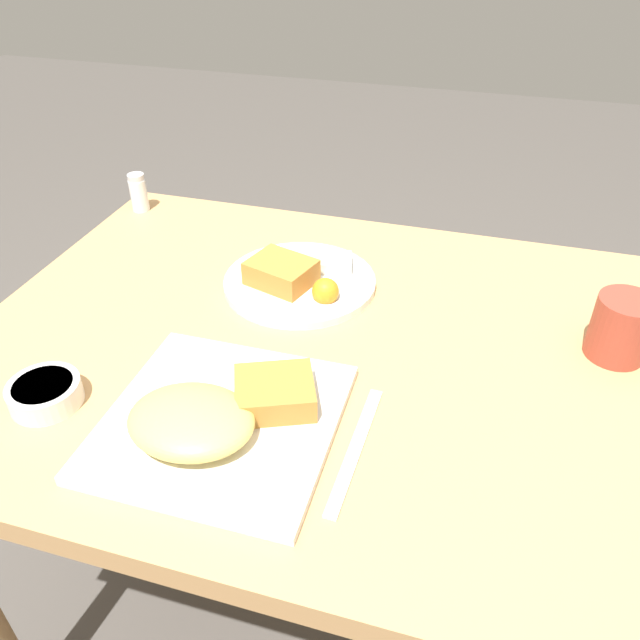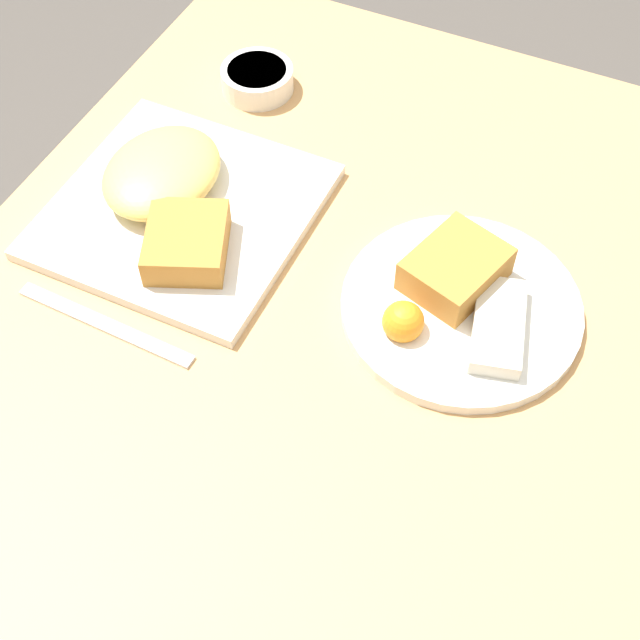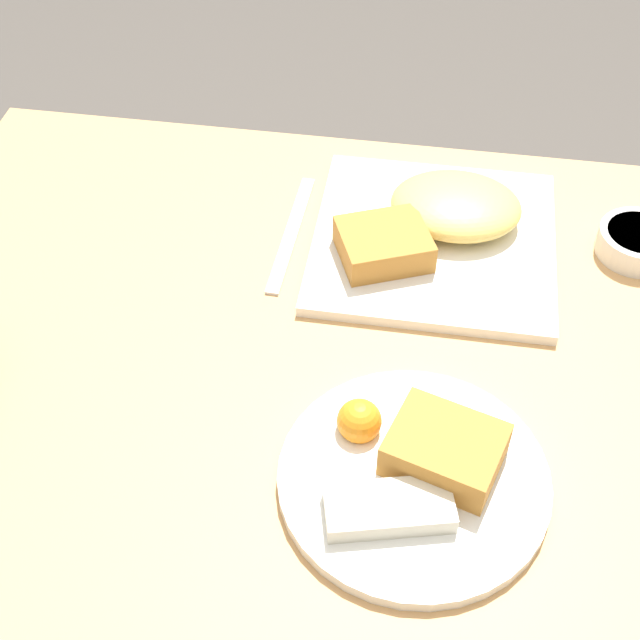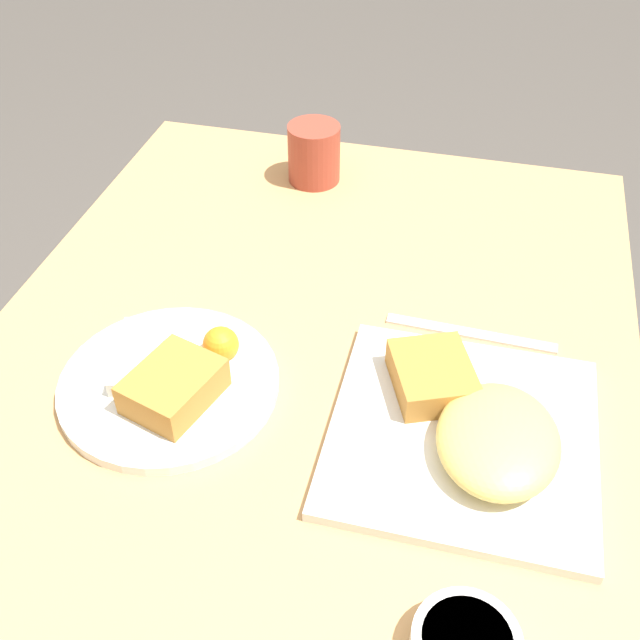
{
  "view_description": "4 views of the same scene",
  "coord_description": "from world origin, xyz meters",
  "px_view_note": "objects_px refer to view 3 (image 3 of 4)",
  "views": [
    {
      "loc": [
        0.2,
        -0.71,
        1.28
      ],
      "look_at": [
        -0.01,
        0.01,
        0.74
      ],
      "focal_mm": 35.0,
      "sensor_mm": 36.0,
      "label": 1
    },
    {
      "loc": [
        0.5,
        0.24,
        1.47
      ],
      "look_at": [
        0.01,
        0.02,
        0.75
      ],
      "focal_mm": 50.0,
      "sensor_mm": 36.0,
      "label": 2
    },
    {
      "loc": [
        -0.07,
        0.61,
        1.43
      ],
      "look_at": [
        0.03,
        -0.02,
        0.75
      ],
      "focal_mm": 50.0,
      "sensor_mm": 36.0,
      "label": 3
    },
    {
      "loc": [
        -0.63,
        -0.18,
        1.35
      ],
      "look_at": [
        0.04,
        -0.01,
        0.74
      ],
      "focal_mm": 42.0,
      "sensor_mm": 36.0,
      "label": 4
    }
  ],
  "objects_px": {
    "plate_square_near": "(436,228)",
    "sauce_ramekin": "(638,242)",
    "plate_oval_far": "(415,471)",
    "butter_knife": "(291,233)"
  },
  "relations": [
    {
      "from": "plate_square_near",
      "to": "sauce_ramekin",
      "type": "bearing_deg",
      "value": -175.73
    },
    {
      "from": "plate_oval_far",
      "to": "butter_knife",
      "type": "height_order",
      "value": "plate_oval_far"
    },
    {
      "from": "sauce_ramekin",
      "to": "butter_knife",
      "type": "xyz_separation_m",
      "value": [
        0.41,
        0.03,
        -0.02
      ]
    },
    {
      "from": "plate_square_near",
      "to": "butter_knife",
      "type": "distance_m",
      "value": 0.18
    },
    {
      "from": "butter_knife",
      "to": "sauce_ramekin",
      "type": "bearing_deg",
      "value": 96.42
    },
    {
      "from": "plate_oval_far",
      "to": "sauce_ramekin",
      "type": "relative_size",
      "value": 2.73
    },
    {
      "from": "plate_square_near",
      "to": "plate_oval_far",
      "type": "bearing_deg",
      "value": 90.81
    },
    {
      "from": "plate_square_near",
      "to": "butter_knife",
      "type": "xyz_separation_m",
      "value": [
        0.17,
        0.01,
        -0.02
      ]
    },
    {
      "from": "sauce_ramekin",
      "to": "plate_oval_far",
      "type": "bearing_deg",
      "value": 57.3
    },
    {
      "from": "plate_square_near",
      "to": "plate_oval_far",
      "type": "height_order",
      "value": "plate_square_near"
    }
  ]
}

